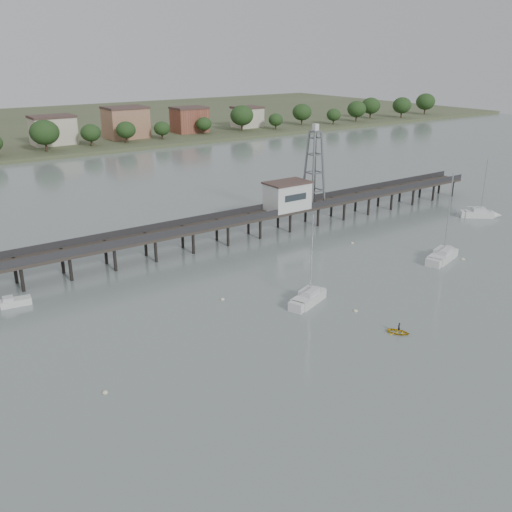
{
  "coord_description": "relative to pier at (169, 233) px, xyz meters",
  "views": [
    {
      "loc": [
        -40.38,
        -22.39,
        32.64
      ],
      "look_at": [
        5.07,
        42.0,
        4.0
      ],
      "focal_mm": 40.0,
      "sensor_mm": 36.0,
      "label": 1
    }
  ],
  "objects": [
    {
      "name": "lattice_tower",
      "position": [
        31.5,
        0.0,
        7.31
      ],
      "size": [
        3.2,
        3.2,
        15.5
      ],
      "color": "slate",
      "rests_on": "ground"
    },
    {
      "name": "sailboat_e",
      "position": [
        63.4,
        -16.98,
        -3.15
      ],
      "size": [
        7.31,
        6.5,
        12.63
      ],
      "rotation": [
        0.0,
        0.0,
        -0.68
      ],
      "color": "silver",
      "rests_on": "ground"
    },
    {
      "name": "mooring_buoys",
      "position": [
        1.62,
        -25.89,
        -3.71
      ],
      "size": [
        79.49,
        21.22,
        0.39
      ],
      "color": "beige",
      "rests_on": "ground"
    },
    {
      "name": "pier_building",
      "position": [
        25.0,
        0.0,
        2.87
      ],
      "size": [
        8.4,
        5.4,
        5.3
      ],
      "color": "silver",
      "rests_on": "ground"
    },
    {
      "name": "pier",
      "position": [
        0.0,
        0.0,
        0.0
      ],
      "size": [
        150.0,
        5.0,
        5.5
      ],
      "color": "#2D2823",
      "rests_on": "ground"
    },
    {
      "name": "white_tender",
      "position": [
        -26.55,
        -6.17,
        -3.31
      ],
      "size": [
        4.19,
        2.2,
        1.55
      ],
      "rotation": [
        0.0,
        0.0,
        -0.14
      ],
      "color": "silver",
      "rests_on": "ground"
    },
    {
      "name": "sailboat_c",
      "position": [
        7.6,
        -28.09,
        -3.15
      ],
      "size": [
        8.3,
        4.97,
        13.22
      ],
      "rotation": [
        0.0,
        0.0,
        0.36
      ],
      "color": "silver",
      "rests_on": "ground"
    },
    {
      "name": "dinghy_occupant",
      "position": [
        9.69,
        -41.65,
        -3.79
      ],
      "size": [
        0.54,
        1.22,
        0.28
      ],
      "primitive_type": "imported",
      "rotation": [
        0.0,
        0.0,
        3.24
      ],
      "color": "black",
      "rests_on": "ground"
    },
    {
      "name": "yellow_dinghy",
      "position": [
        9.69,
        -41.65,
        -3.79
      ],
      "size": [
        1.93,
        1.45,
        2.68
      ],
      "primitive_type": "imported",
      "rotation": [
        0.0,
        0.0,
        0.53
      ],
      "color": "gold",
      "rests_on": "ground"
    },
    {
      "name": "sailboat_d",
      "position": [
        36.88,
        -27.82,
        -3.16
      ],
      "size": [
        9.74,
        5.33,
        15.33
      ],
      "rotation": [
        0.0,
        0.0,
        0.3
      ],
      "color": "silver",
      "rests_on": "ground"
    },
    {
      "name": "ground_plane",
      "position": [
        0.0,
        -60.0,
        -3.79
      ],
      "size": [
        500.0,
        500.0,
        0.0
      ],
      "primitive_type": "plane",
      "color": "slate",
      "rests_on": "ground"
    }
  ]
}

